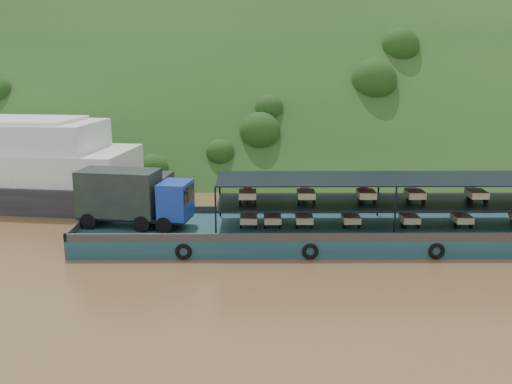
{
  "coord_description": "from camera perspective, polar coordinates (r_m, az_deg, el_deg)",
  "views": [
    {
      "loc": [
        -2.29,
        -36.2,
        12.49
      ],
      "look_at": [
        -2.0,
        3.0,
        3.2
      ],
      "focal_mm": 40.0,
      "sensor_mm": 36.0,
      "label": 1
    }
  ],
  "objects": [
    {
      "name": "ground",
      "position": [
        38.36,
        3.04,
        -5.69
      ],
      "size": [
        160.0,
        160.0,
        0.0
      ],
      "primitive_type": "plane",
      "color": "brown",
      "rests_on": "ground"
    },
    {
      "name": "hillside",
      "position": [
        73.31,
        1.38,
        3.52
      ],
      "size": [
        140.0,
        39.6,
        39.6
      ],
      "primitive_type": "cube",
      "rotation": [
        0.79,
        0.0,
        0.0
      ],
      "color": "#183312",
      "rests_on": "ground"
    },
    {
      "name": "cargo_barge",
      "position": [
        39.42,
        5.21,
        -3.25
      ],
      "size": [
        35.07,
        7.18,
        5.07
      ],
      "color": "#133844",
      "rests_on": "ground"
    }
  ]
}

